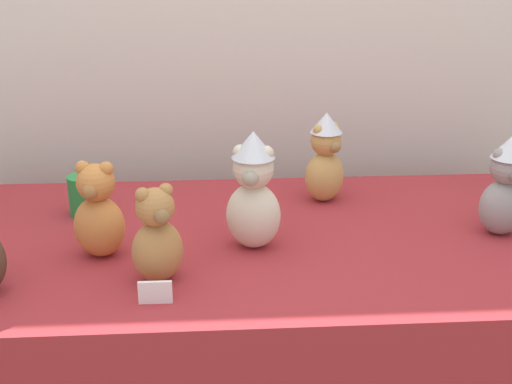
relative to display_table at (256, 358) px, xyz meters
The scene contains 8 objects.
display_table is the anchor object (origin of this frame).
teddy_bear_ginger 0.61m from the display_table, 167.46° to the right, with size 0.14×0.12×0.24m.
teddy_bear_ash 0.79m from the display_table, ahead, with size 0.13×0.11×0.26m.
teddy_bear_cream 0.51m from the display_table, 100.00° to the right, with size 0.15×0.14×0.29m.
teddy_bear_honey 0.58m from the display_table, 48.09° to the left, with size 0.15×0.15×0.26m.
teddy_bear_caramel 0.56m from the display_table, 136.72° to the right, with size 0.15×0.14×0.22m.
party_cup_green 0.65m from the display_table, 159.26° to the left, with size 0.08×0.08×0.11m, color #238C3D.
name_card_front_middle 0.55m from the display_table, 125.95° to the right, with size 0.07×0.01×0.05m, color white.
Camera 1 is at (-0.10, -1.28, 1.44)m, focal length 46.79 mm.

